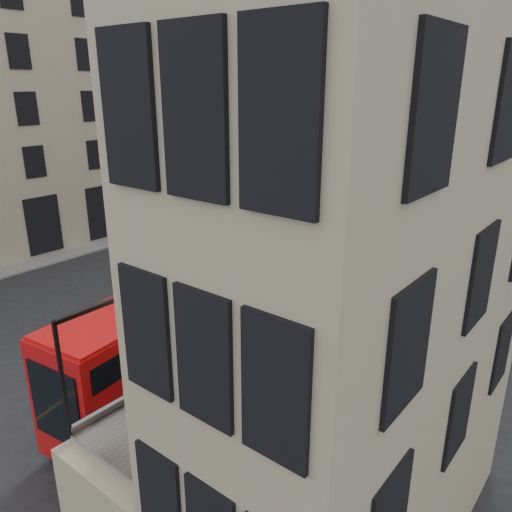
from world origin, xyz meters
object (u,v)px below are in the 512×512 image
Objects in this scene: traffic_light_near at (286,266)px; bus_near at (181,331)px; cafe_chair_d at (340,320)px; pedestrian_d at (466,228)px; pedestrian_e at (180,232)px; car_c at (267,230)px; cafe_chair_b at (297,368)px; cafe_chair_c at (283,364)px; street_lamp_a at (173,206)px; street_lamp_b at (378,193)px; car_a at (214,251)px; pedestrian_c at (467,209)px; cafe_table_mid at (247,334)px; bus_far at (302,208)px; cafe_table_near at (147,394)px; bicycle at (241,256)px; pedestrian_b at (345,202)px; cafe_chair_a at (199,423)px; cafe_table_far at (282,308)px; car_b at (355,220)px; traffic_light_far at (265,190)px; pedestrian_a at (275,211)px; cyclist at (247,281)px.

traffic_light_near is 9.60m from bus_near.
cafe_chair_d is at bearing 9.30° from bus_near.
pedestrian_e is at bearing 104.61° from pedestrian_d.
traffic_light_near reaches higher than car_c.
cafe_chair_c is at bearing -157.26° from cafe_chair_b.
street_lamp_a is 19.42m from street_lamp_b.
car_a is 26.55m from pedestrian_c.
bus_near is 15.52× the size of cafe_chair_d.
cafe_chair_b is (6.95, -39.29, 4.02)m from pedestrian_c.
pedestrian_c is at bearing 86.44° from traffic_light_near.
car_c is 26.76m from cafe_table_mid.
bus_far is at bearing 112.06° from bus_near.
cafe_table_near reaches higher than cafe_chair_b.
cafe_table_near is at bearing -141.46° from bicycle.
pedestrian_b is (-1.46, 10.22, -1.46)m from bus_far.
bus_far is at bearing 126.42° from cafe_chair_d.
cafe_chair_a is (16.85, -18.18, 4.16)m from car_a.
cafe_table_far is 0.88× the size of cafe_chair_c.
pedestrian_e is at bearing 149.34° from cafe_chair_d.
cafe_chair_c is (4.38, -31.84, 3.92)m from pedestrian_d.
car_b is at bearing 45.32° from street_lamp_a.
street_lamp_a is 2.76× the size of pedestrian_d.
bus_far reaches higher than car_a.
traffic_light_near is 4.59× the size of cafe_table_far.
traffic_light_far is 1.99× the size of pedestrian_a.
bus_far is 8.86m from bicycle.
cafe_chair_c is at bearing -55.94° from car_b.
pedestrian_a is 30.35m from cafe_table_far.
cafe_chair_a is (15.78, -27.87, 2.64)m from bus_far.
car_a is 2.10× the size of pedestrian_d.
street_lamp_b is at bearing 74.61° from bus_far.
street_lamp_b is at bearing -2.67° from bicycle.
cafe_table_near reaches higher than bus_near.
street_lamp_a is 8.20m from car_c.
cafe_chair_a is (13.09, -32.35, 4.12)m from car_b.
street_lamp_a is (-16.00, 6.00, -0.03)m from traffic_light_near.
cafe_table_near is 1.02× the size of cafe_table_far.
cafe_chair_c is (24.31, -17.86, 2.49)m from street_lamp_a.
traffic_light_far is 4.59× the size of cafe_table_far.
street_lamp_b is at bearing 177.42° from pedestrian_e.
traffic_light_near is 13.41m from cafe_table_mid.
pedestrian_b is at bearing 118.56° from cafe_chair_d.
bus_near is at bearing -99.80° from pedestrian_b.
car_c is 7.15m from pedestrian_e.
street_lamp_b is 3.00× the size of cyclist.
cafe_table_far is at bearing -69.95° from street_lamp_b.
traffic_light_near is 24.78m from pedestrian_b.
street_lamp_a is at bearing 138.50° from bus_near.
pedestrian_b is (7.00, 17.03, -1.63)m from street_lamp_a.
cafe_chair_a is at bearing -58.19° from car_b.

